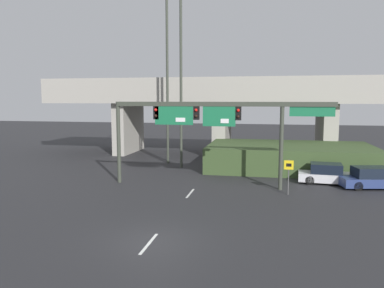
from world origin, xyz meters
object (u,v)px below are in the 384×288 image
Objects in this scene: highway_light_pole_near at (181,63)px; parked_sedan_mid_right at (373,178)px; signal_gantry at (211,118)px; parked_sedan_near_right at (327,174)px; highway_light_pole_far at (167,76)px; speed_limit_sign at (289,172)px.

parked_sedan_mid_right is (15.03, -5.18, -8.78)m from highway_light_pole_near.
signal_gantry reaches higher than parked_sedan_near_right.
highway_light_pole_near reaches higher than highway_light_pole_far.
parked_sedan_near_right is at bearing 150.44° from parked_sedan_mid_right.
signal_gantry is at bearing -157.15° from parked_sedan_near_right.
highway_light_pole_near is 1.13× the size of highway_light_pole_far.
highway_light_pole_near is at bearing 137.58° from speed_limit_sign.
signal_gantry is 9.77m from parked_sedan_near_right.
parked_sedan_mid_right is at bearing -23.01° from highway_light_pole_far.
speed_limit_sign is 0.48× the size of parked_sedan_mid_right.
signal_gantry reaches higher than speed_limit_sign.
speed_limit_sign is at bearing -122.20° from parked_sedan_near_right.
highway_light_pole_near is 15.56m from parked_sedan_near_right.
speed_limit_sign is 0.15× the size of highway_light_pole_far.
highway_light_pole_far reaches higher than speed_limit_sign.
highway_light_pole_far reaches higher than parked_sedan_near_right.
highway_light_pole_near is at bearing 149.74° from parked_sedan_mid_right.
highway_light_pole_far is at bearing 121.83° from signal_gantry.
highway_light_pole_near reaches higher than speed_limit_sign.
parked_sedan_mid_right is (16.82, -7.14, -7.72)m from highway_light_pole_far.
speed_limit_sign is 16.46m from highway_light_pole_far.
parked_sedan_near_right is at bearing 18.33° from signal_gantry.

